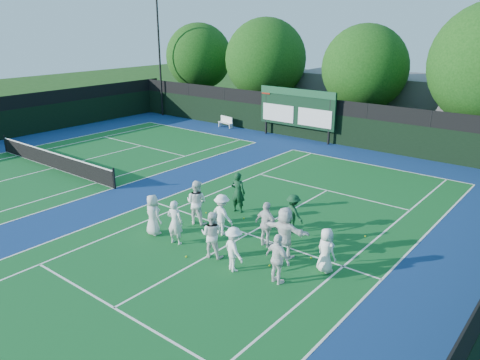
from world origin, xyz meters
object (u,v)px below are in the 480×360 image
Objects in this scene: tennis_net at (53,160)px; coach_left at (238,192)px; scoreboard at (297,108)px; bench at (226,122)px.

tennis_net is 12.35m from coach_left.
scoreboard reaches higher than tennis_net.
scoreboard is 3.31× the size of coach_left.
coach_left reaches higher than tennis_net.
tennis_net is 6.23× the size of coach_left.
tennis_net is at bearing -5.09° from coach_left.
coach_left is at bearing 7.18° from tennis_net.
scoreboard is 4.23× the size of bench.
bench is at bearing -177.97° from scoreboard.
scoreboard is 16.26m from tennis_net.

